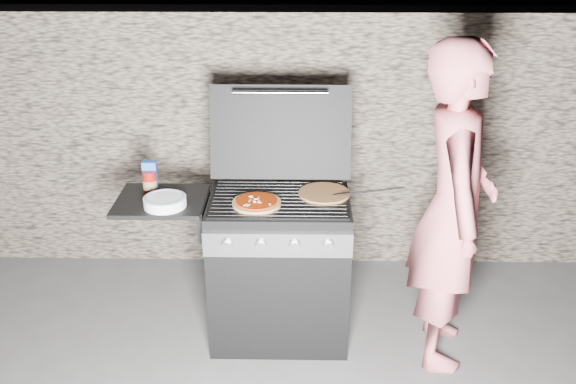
{
  "coord_description": "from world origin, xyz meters",
  "views": [
    {
      "loc": [
        0.11,
        -3.28,
        2.42
      ],
      "look_at": [
        0.05,
        0.0,
        0.95
      ],
      "focal_mm": 40.0,
      "sensor_mm": 36.0,
      "label": 1
    }
  ],
  "objects_px": {
    "pizza_topped": "(257,202)",
    "sauce_jar": "(150,181)",
    "person": "(453,209)",
    "gas_grill": "(237,268)"
  },
  "relations": [
    {
      "from": "pizza_topped",
      "to": "gas_grill",
      "type": "bearing_deg",
      "value": 145.79
    },
    {
      "from": "sauce_jar",
      "to": "person",
      "type": "bearing_deg",
      "value": -8.49
    },
    {
      "from": "person",
      "to": "pizza_topped",
      "type": "bearing_deg",
      "value": 93.68
    },
    {
      "from": "gas_grill",
      "to": "person",
      "type": "height_order",
      "value": "person"
    },
    {
      "from": "pizza_topped",
      "to": "sauce_jar",
      "type": "height_order",
      "value": "sauce_jar"
    },
    {
      "from": "person",
      "to": "sauce_jar",
      "type": "bearing_deg",
      "value": 88.28
    },
    {
      "from": "gas_grill",
      "to": "pizza_topped",
      "type": "height_order",
      "value": "pizza_topped"
    },
    {
      "from": "pizza_topped",
      "to": "sauce_jar",
      "type": "relative_size",
      "value": 2.2
    },
    {
      "from": "sauce_jar",
      "to": "person",
      "type": "xyz_separation_m",
      "value": [
        1.7,
        -0.25,
        -0.04
      ]
    },
    {
      "from": "gas_grill",
      "to": "person",
      "type": "xyz_separation_m",
      "value": [
        1.2,
        -0.14,
        0.47
      ]
    }
  ]
}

